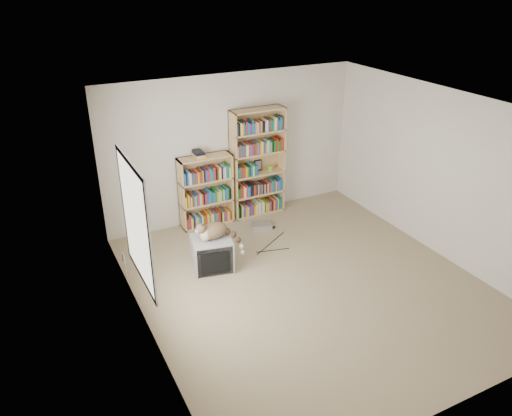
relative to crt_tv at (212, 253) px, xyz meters
name	(u,v)px	position (x,y,z in m)	size (l,w,h in m)	color
floor	(308,284)	(1.04, -1.00, -0.24)	(4.50, 5.00, 0.01)	#9A8668
wall_back	(233,147)	(1.04, 1.50, 1.01)	(4.50, 0.02, 2.50)	silver
wall_front	(464,310)	(1.04, -3.50, 1.01)	(4.50, 0.02, 2.50)	silver
wall_left	(141,242)	(-1.21, -1.00, 1.01)	(0.02, 5.00, 2.50)	silver
wall_right	(441,174)	(3.29, -1.00, 1.01)	(0.02, 5.00, 2.50)	silver
ceiling	(318,108)	(1.04, -1.00, 2.26)	(4.50, 5.00, 0.02)	white
window	(136,223)	(-1.20, -0.80, 1.16)	(0.02, 1.22, 1.52)	white
crt_tv	(212,253)	(0.00, 0.00, 0.00)	(0.65, 0.61, 0.49)	#9B9B9D
cat	(218,233)	(0.09, -0.02, 0.33)	(0.66, 0.46, 0.51)	#342415
bookcase_tall	(257,165)	(1.43, 1.36, 0.66)	(0.95, 0.30, 1.90)	#AC7F56
bookcase_short	(206,194)	(0.46, 1.36, 0.32)	(0.89, 0.30, 1.23)	#AC7F56
book_stack	(198,154)	(0.37, 1.36, 1.04)	(0.19, 0.25, 0.11)	#A82A16
green_mug	(270,168)	(1.67, 1.34, 0.58)	(0.09, 0.09, 0.10)	olive
framed_print	(258,165)	(1.49, 1.44, 0.63)	(0.14, 0.01, 0.19)	black
dvd_player	(262,225)	(1.23, 0.79, -0.20)	(0.34, 0.24, 0.08)	silver
wall_outlet	(123,257)	(-1.20, 0.34, 0.08)	(0.01, 0.08, 0.13)	silver
floor_cables	(245,247)	(0.70, 0.32, -0.24)	(1.20, 0.70, 0.01)	black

